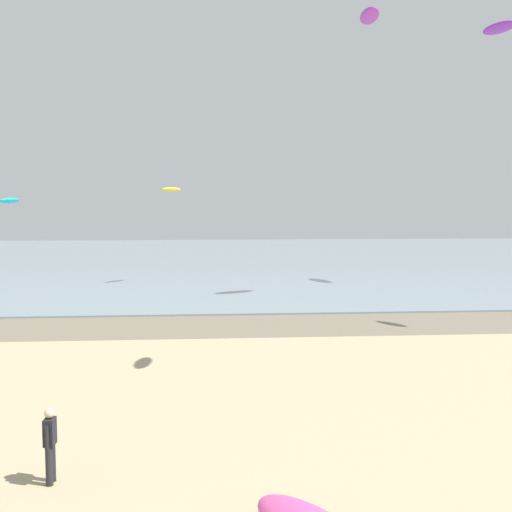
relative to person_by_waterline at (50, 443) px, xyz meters
The scene contains 7 objects.
wet_sand_strip 18.05m from the person_by_waterline, 81.49° to the left, with size 120.00×5.92×0.01m, color #7A6D59.
sea 55.86m from the person_by_waterline, 87.26° to the left, with size 160.00×70.00×0.10m, color #7F939E.
person_by_waterline is the anchor object (origin of this frame).
kite_aloft_4 16.46m from the person_by_waterline, 40.05° to the left, with size 1.80×0.58×0.29m, color purple.
kite_aloft_5 34.87m from the person_by_waterline, 88.53° to the left, with size 2.08×0.67×0.33m, color yellow.
kite_aloft_6 41.40m from the person_by_waterline, 107.59° to the left, with size 2.66×0.85×0.43m, color #19B2B7.
kite_aloft_9 42.79m from the person_by_waterline, 51.71° to the left, with size 3.10×0.99×0.50m, color purple.
Camera 1 is at (0.82, -5.85, 6.24)m, focal length 44.79 mm.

